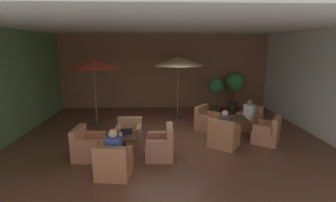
{
  "coord_description": "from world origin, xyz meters",
  "views": [
    {
      "loc": [
        -0.34,
        -7.77,
        3.02
      ],
      "look_at": [
        0.0,
        0.45,
        1.2
      ],
      "focal_mm": 26.58,
      "sensor_mm": 36.0,
      "label": 1
    }
  ],
  "objects_px": {
    "patron_by_window": "(249,110)",
    "open_laptop": "(127,133)",
    "armchair_front_right_west": "(267,133)",
    "potted_tree_mid_left": "(216,89)",
    "armchair_front_left_west": "(129,135)",
    "potted_tree_left_corner": "(234,84)",
    "armchair_front_right_east": "(207,122)",
    "patio_umbrella_tall_red": "(178,62)",
    "cafe_table_front_right": "(235,121)",
    "armchair_front_left_north": "(88,147)",
    "armchair_front_left_east": "(114,164)",
    "iced_drink_cup": "(121,134)",
    "patron_blue_shirt": "(113,145)",
    "patio_umbrella_center_beige": "(93,64)",
    "armchair_front_right_north": "(249,121)",
    "armchair_front_left_south": "(161,146)",
    "cafe_table_front_left": "(124,140)",
    "armchair_front_right_south": "(224,137)",
    "patron_with_friend": "(225,123)"
  },
  "relations": [
    {
      "from": "patron_by_window",
      "to": "open_laptop",
      "type": "bearing_deg",
      "value": -152.42
    },
    {
      "from": "armchair_front_right_west",
      "to": "potted_tree_mid_left",
      "type": "relative_size",
      "value": 0.64
    },
    {
      "from": "armchair_front_left_west",
      "to": "potted_tree_left_corner",
      "type": "xyz_separation_m",
      "value": [
        4.54,
        4.2,
        0.95
      ]
    },
    {
      "from": "armchair_front_left_west",
      "to": "armchair_front_right_east",
      "type": "relative_size",
      "value": 0.76
    },
    {
      "from": "patio_umbrella_tall_red",
      "to": "potted_tree_mid_left",
      "type": "bearing_deg",
      "value": 19.64
    },
    {
      "from": "armchair_front_right_east",
      "to": "armchair_front_right_west",
      "type": "distance_m",
      "value": 2.11
    },
    {
      "from": "armchair_front_right_east",
      "to": "patio_umbrella_tall_red",
      "type": "distance_m",
      "value": 2.75
    },
    {
      "from": "cafe_table_front_right",
      "to": "armchair_front_right_west",
      "type": "xyz_separation_m",
      "value": [
        0.87,
        -0.6,
        -0.21
      ]
    },
    {
      "from": "potted_tree_left_corner",
      "to": "patron_by_window",
      "type": "height_order",
      "value": "potted_tree_left_corner"
    },
    {
      "from": "armchair_front_left_north",
      "to": "armchair_front_right_west",
      "type": "distance_m",
      "value": 5.44
    },
    {
      "from": "armchair_front_left_west",
      "to": "cafe_table_front_right",
      "type": "relative_size",
      "value": 1.02
    },
    {
      "from": "potted_tree_mid_left",
      "to": "open_laptop",
      "type": "distance_m",
      "value": 5.53
    },
    {
      "from": "armchair_front_left_east",
      "to": "iced_drink_cup",
      "type": "relative_size",
      "value": 7.74
    },
    {
      "from": "cafe_table_front_right",
      "to": "patron_blue_shirt",
      "type": "height_order",
      "value": "patron_blue_shirt"
    },
    {
      "from": "patron_blue_shirt",
      "to": "armchair_front_left_west",
      "type": "bearing_deg",
      "value": 85.95
    },
    {
      "from": "patio_umbrella_center_beige",
      "to": "patron_by_window",
      "type": "relative_size",
      "value": 3.69
    },
    {
      "from": "patio_umbrella_tall_red",
      "to": "patron_blue_shirt",
      "type": "relative_size",
      "value": 3.63
    },
    {
      "from": "open_laptop",
      "to": "armchair_front_left_north",
      "type": "bearing_deg",
      "value": 178.01
    },
    {
      "from": "armchair_front_left_north",
      "to": "armchair_front_right_north",
      "type": "xyz_separation_m",
      "value": [
        5.28,
        2.18,
        -0.01
      ]
    },
    {
      "from": "patio_umbrella_center_beige",
      "to": "potted_tree_left_corner",
      "type": "xyz_separation_m",
      "value": [
        6.04,
        2.13,
        -1.1
      ]
    },
    {
      "from": "patio_umbrella_center_beige",
      "to": "patron_blue_shirt",
      "type": "bearing_deg",
      "value": -71.25
    },
    {
      "from": "cafe_table_front_right",
      "to": "armchair_front_right_east",
      "type": "bearing_deg",
      "value": 139.67
    },
    {
      "from": "armchair_front_left_south",
      "to": "cafe_table_front_left",
      "type": "bearing_deg",
      "value": 178.88
    },
    {
      "from": "patio_umbrella_tall_red",
      "to": "patron_by_window",
      "type": "xyz_separation_m",
      "value": [
        2.5,
        -1.52,
        -1.68
      ]
    },
    {
      "from": "cafe_table_front_left",
      "to": "patron_blue_shirt",
      "type": "xyz_separation_m",
      "value": [
        -0.12,
        -0.94,
        0.26
      ]
    },
    {
      "from": "armchair_front_left_east",
      "to": "cafe_table_front_right",
      "type": "bearing_deg",
      "value": 34.63
    },
    {
      "from": "armchair_front_left_east",
      "to": "armchair_front_left_west",
      "type": "distance_m",
      "value": 1.98
    },
    {
      "from": "armchair_front_right_east",
      "to": "patio_umbrella_center_beige",
      "type": "distance_m",
      "value": 4.73
    },
    {
      "from": "armchair_front_left_north",
      "to": "armchair_front_left_south",
      "type": "bearing_deg",
      "value": -2.58
    },
    {
      "from": "patio_umbrella_tall_red",
      "to": "potted_tree_mid_left",
      "type": "relative_size",
      "value": 1.55
    },
    {
      "from": "cafe_table_front_left",
      "to": "armchair_front_right_north",
      "type": "xyz_separation_m",
      "value": [
        4.29,
        2.25,
        -0.2
      ]
    },
    {
      "from": "patio_umbrella_tall_red",
      "to": "potted_tree_left_corner",
      "type": "relative_size",
      "value": 1.46
    },
    {
      "from": "cafe_table_front_left",
      "to": "open_laptop",
      "type": "distance_m",
      "value": 0.21
    },
    {
      "from": "armchair_front_left_east",
      "to": "armchair_front_right_east",
      "type": "distance_m",
      "value": 4.27
    },
    {
      "from": "armchair_front_right_west",
      "to": "armchair_front_left_north",
      "type": "bearing_deg",
      "value": -170.94
    },
    {
      "from": "armchair_front_right_south",
      "to": "open_laptop",
      "type": "bearing_deg",
      "value": -167.51
    },
    {
      "from": "armchair_front_right_east",
      "to": "iced_drink_cup",
      "type": "relative_size",
      "value": 9.63
    },
    {
      "from": "cafe_table_front_left",
      "to": "armchair_front_right_east",
      "type": "bearing_deg",
      "value": 39.16
    },
    {
      "from": "cafe_table_front_right",
      "to": "potted_tree_mid_left",
      "type": "bearing_deg",
      "value": 90.46
    },
    {
      "from": "armchair_front_left_south",
      "to": "armchair_front_right_east",
      "type": "bearing_deg",
      "value": 52.44
    },
    {
      "from": "patron_with_friend",
      "to": "open_laptop",
      "type": "distance_m",
      "value": 2.94
    },
    {
      "from": "patio_umbrella_center_beige",
      "to": "open_laptop",
      "type": "height_order",
      "value": "patio_umbrella_center_beige"
    },
    {
      "from": "potted_tree_mid_left",
      "to": "iced_drink_cup",
      "type": "relative_size",
      "value": 15.16
    },
    {
      "from": "open_laptop",
      "to": "potted_tree_mid_left",
      "type": "bearing_deg",
      "value": 51.64
    },
    {
      "from": "cafe_table_front_left",
      "to": "iced_drink_cup",
      "type": "bearing_deg",
      "value": -133.31
    },
    {
      "from": "cafe_table_front_left",
      "to": "armchair_front_left_west",
      "type": "height_order",
      "value": "armchair_front_left_west"
    },
    {
      "from": "armchair_front_right_east",
      "to": "armchair_front_right_west",
      "type": "relative_size",
      "value": 0.99
    },
    {
      "from": "potted_tree_mid_left",
      "to": "open_laptop",
      "type": "xyz_separation_m",
      "value": [
        -3.42,
        -4.32,
        -0.46
      ]
    },
    {
      "from": "armchair_front_left_east",
      "to": "patio_umbrella_center_beige",
      "type": "xyz_separation_m",
      "value": [
        -1.36,
        4.05,
        2.03
      ]
    },
    {
      "from": "armchair_front_left_south",
      "to": "patio_umbrella_center_beige",
      "type": "relative_size",
      "value": 0.36
    }
  ]
}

